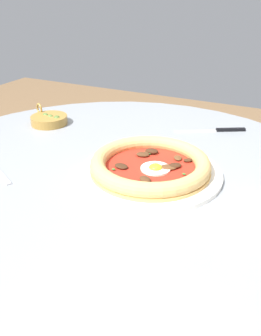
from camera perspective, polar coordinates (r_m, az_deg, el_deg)
The scene contains 5 objects.
dining_table at distance 0.85m, azimuth -2.27°, elevation -7.15°, with size 1.05×1.05×0.73m.
pizza_on_plate at distance 0.77m, azimuth 3.18°, elevation 0.23°, with size 0.31×0.31×0.04m.
steak_knife at distance 1.04m, azimuth 14.20°, elevation 5.90°, with size 0.18×0.11×0.01m.
ramekin_capers at distance 0.67m, azimuth 18.67°, elevation -6.08°, with size 0.07×0.07×0.03m.
olive_pan at distance 1.09m, azimuth -12.88°, elevation 7.56°, with size 0.13×0.11×0.05m.
Camera 1 is at (-0.34, 0.61, 1.10)m, focal length 38.10 mm.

